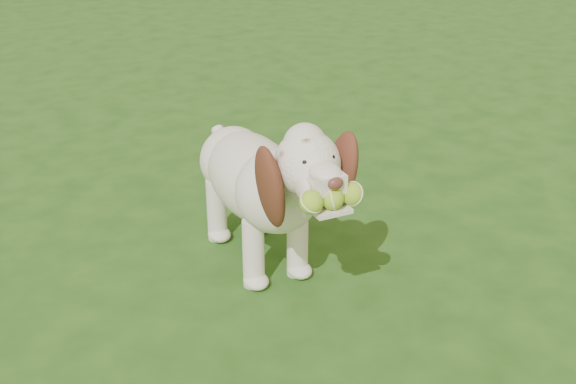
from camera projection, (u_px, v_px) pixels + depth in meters
ground at (212, 323)px, 2.58m from camera, size 80.00×80.00×0.00m
dog at (263, 179)px, 2.77m from camera, size 0.47×1.12×0.73m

